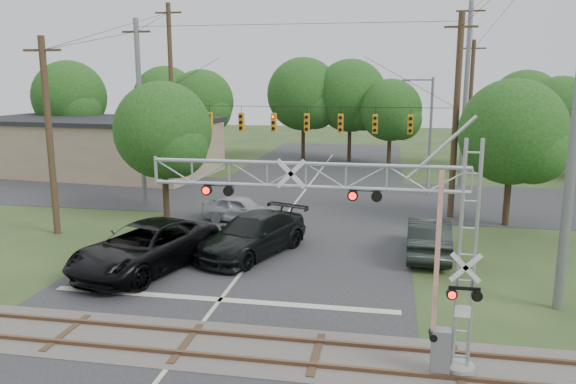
% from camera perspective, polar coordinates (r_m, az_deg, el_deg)
% --- Properties ---
extents(ground, '(160.00, 160.00, 0.00)m').
position_cam_1_polar(ground, '(16.37, -12.87, -17.96)').
color(ground, '#2A3D1C').
rests_on(ground, ground).
extents(road_main, '(14.00, 90.00, 0.02)m').
position_cam_1_polar(road_main, '(25.06, -3.85, -7.02)').
color(road_main, '#272629').
rests_on(road_main, ground).
extents(road_cross, '(90.00, 12.00, 0.02)m').
position_cam_1_polar(road_cross, '(38.32, 1.28, -0.44)').
color(road_cross, '#272629').
rests_on(road_cross, ground).
extents(railroad_track, '(90.00, 3.20, 0.17)m').
position_cam_1_polar(railroad_track, '(17.99, -10.30, -14.89)').
color(railroad_track, '#47423D').
rests_on(railroad_track, ground).
extents(crossing_gantry, '(9.06, 0.83, 6.49)m').
position_cam_1_polar(crossing_gantry, '(15.20, 7.82, -3.85)').
color(crossing_gantry, gray).
rests_on(crossing_gantry, ground).
extents(traffic_signal_span, '(19.34, 0.36, 11.50)m').
position_cam_1_polar(traffic_signal_span, '(33.47, 1.68, 7.58)').
color(traffic_signal_span, slate).
rests_on(traffic_signal_span, ground).
extents(pickup_black, '(5.21, 7.80, 1.99)m').
position_cam_1_polar(pickup_black, '(24.42, -14.28, -5.44)').
color(pickup_black, black).
rests_on(pickup_black, ground).
extents(car_dark, '(4.83, 6.92, 1.86)m').
position_cam_1_polar(car_dark, '(25.74, -3.62, -4.36)').
color(car_dark, black).
rests_on(car_dark, ground).
extents(sedan_silver, '(4.60, 2.47, 1.49)m').
position_cam_1_polar(sedan_silver, '(31.64, -4.83, -1.70)').
color(sedan_silver, '#9B9EA2').
rests_on(sedan_silver, ground).
extents(suv_dark, '(2.08, 5.43, 1.77)m').
position_cam_1_polar(suv_dark, '(26.32, 14.08, -4.45)').
color(suv_dark, black).
rests_on(suv_dark, ground).
extents(commercial_building, '(20.67, 11.96, 4.63)m').
position_cam_1_polar(commercial_building, '(50.21, -18.95, 4.48)').
color(commercial_building, '#87715A').
rests_on(commercial_building, ground).
extents(streetlight, '(2.13, 0.22, 8.00)m').
position_cam_1_polar(streetlight, '(39.41, 14.04, 6.12)').
color(streetlight, slate).
rests_on(streetlight, ground).
extents(utility_poles, '(25.40, 29.89, 14.05)m').
position_cam_1_polar(utility_poles, '(35.56, 6.26, 8.89)').
color(utility_poles, '#3F2F1D').
rests_on(utility_poles, ground).
extents(treeline, '(53.43, 30.49, 9.91)m').
position_cam_1_polar(treeline, '(49.46, 3.75, 8.98)').
color(treeline, '#352518').
rests_on(treeline, ground).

